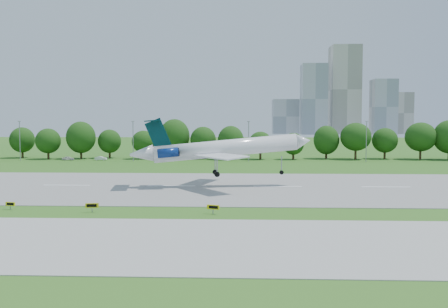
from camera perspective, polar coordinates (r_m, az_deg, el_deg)
ground at (r=70.22m, az=-9.07°, el=-6.35°), size 600.00×600.00×0.00m
runway at (r=94.56m, az=-6.06°, el=-3.66°), size 400.00×45.00×0.08m
taxiway at (r=53.06m, az=-12.98°, el=-9.69°), size 400.00×23.00×0.08m
tree_line at (r=160.44m, az=-2.57°, el=1.64°), size 288.40×8.40×10.40m
light_poles at (r=150.73m, az=-3.84°, el=1.55°), size 175.90×0.25×12.19m
skyline at (r=466.74m, az=13.11°, el=5.97°), size 127.00×52.00×80.00m
airliner at (r=92.76m, az=-0.86°, el=0.66°), size 34.18×24.56×10.85m
taxi_sign_left at (r=75.62m, az=-23.23°, el=-5.28°), size 1.51×0.54×1.06m
taxi_sign_centre at (r=69.81m, az=-14.85°, el=-5.72°), size 1.78×0.45×1.24m
taxi_sign_right at (r=66.32m, az=-1.26°, el=-6.11°), size 1.71×0.76×1.23m
service_vehicle_a at (r=159.81m, az=-13.91°, el=-0.48°), size 3.72×1.33×1.22m
service_vehicle_b at (r=162.49m, az=-17.38°, el=-0.47°), size 3.90×2.29×1.25m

